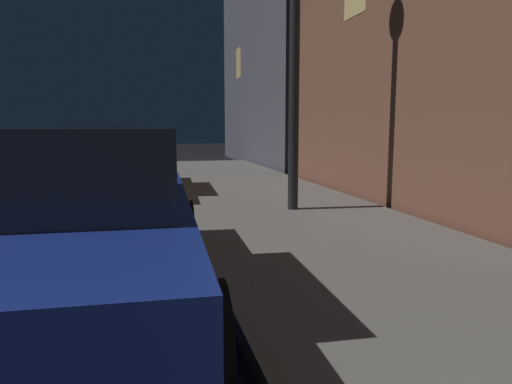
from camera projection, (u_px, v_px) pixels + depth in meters
The scene contains 2 objects.
car_blue at pixel (67, 227), 3.41m from camera, with size 2.14×4.30×1.43m.
car_yellow_cab at pixel (116, 163), 9.35m from camera, with size 2.20×4.29×1.43m.
Camera 1 is at (3.43, 0.47, 1.44)m, focal length 32.31 mm.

